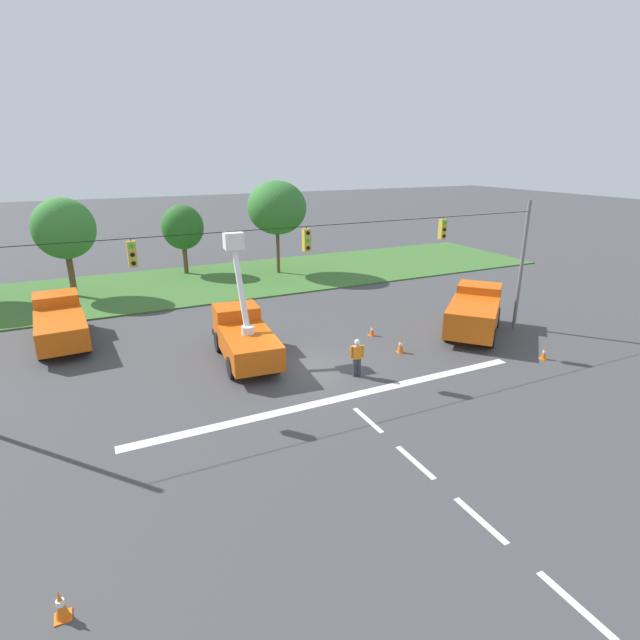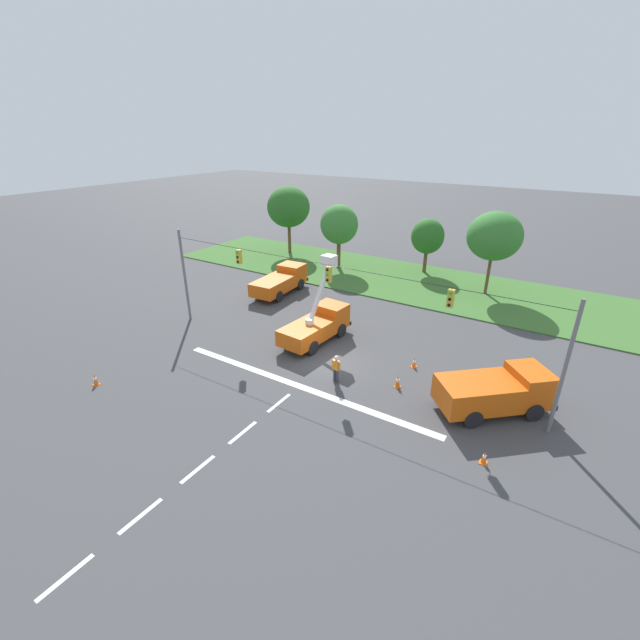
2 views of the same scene
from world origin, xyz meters
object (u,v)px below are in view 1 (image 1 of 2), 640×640
object	(u,v)px
tree_east	(277,208)
utility_truck_bucket_lift	(244,334)
traffic_cone_mid_left	(544,353)
traffic_cone_mid_right	(401,345)
tree_centre	(183,227)
utility_truck_support_far	(60,322)
road_worker	(357,355)
tree_west	(64,229)
traffic_cone_foreground_left	(61,605)
utility_truck_support_near	(475,312)
traffic_cone_foreground_right	(372,330)

from	to	relation	value
tree_east	utility_truck_bucket_lift	world-z (taller)	tree_east
traffic_cone_mid_left	traffic_cone_mid_right	size ratio (longest dim) A/B	0.84
tree_centre	utility_truck_support_far	distance (m)	16.01
utility_truck_support_far	road_worker	distance (m)	15.87
tree_west	utility_truck_support_far	xyz separation A→B (m)	(-0.70, -9.37, -3.58)
tree_west	traffic_cone_foreground_left	size ratio (longest dim) A/B	9.18
utility_truck_bucket_lift	traffic_cone_foreground_left	distance (m)	14.49
tree_centre	utility_truck_support_near	distance (m)	24.27
tree_east	traffic_cone_mid_right	world-z (taller)	tree_east
tree_east	traffic_cone_mid_left	xyz separation A→B (m)	(5.11, -22.51, -5.06)
traffic_cone_mid_left	tree_west	bearing A→B (deg)	132.86
tree_east	traffic_cone_foreground_left	bearing A→B (deg)	-119.61
utility_truck_support_near	traffic_cone_foreground_left	distance (m)	22.90
utility_truck_bucket_lift	utility_truck_support_near	size ratio (longest dim) A/B	1.00
utility_truck_support_far	traffic_cone_mid_left	distance (m)	24.72
traffic_cone_mid_right	utility_truck_bucket_lift	bearing A→B (deg)	160.22
tree_east	tree_west	bearing A→B (deg)	-178.39
tree_west	traffic_cone_foreground_left	xyz separation A→B (m)	(-0.63, -27.75, -4.38)
traffic_cone_foreground_left	utility_truck_support_near	bearing A→B (deg)	26.02
tree_west	traffic_cone_mid_left	size ratio (longest dim) A/B	10.26
tree_west	tree_centre	world-z (taller)	tree_west
tree_centre	utility_truck_support_near	size ratio (longest dim) A/B	0.93
tree_east	utility_truck_bucket_lift	bearing A→B (deg)	-116.49
road_worker	traffic_cone_mid_right	size ratio (longest dim) A/B	2.23
tree_east	utility_truck_support_near	size ratio (longest dim) A/B	1.23
utility_truck_support_far	road_worker	xyz separation A→B (m)	(11.99, -10.40, -0.16)
utility_truck_support_near	traffic_cone_mid_right	xyz separation A→B (m)	(-5.26, -0.61, -0.86)
tree_centre	utility_truck_support_near	xyz separation A→B (m)	(11.50, -21.22, -2.60)
tree_east	utility_truck_support_far	world-z (taller)	tree_east
utility_truck_bucket_lift	traffic_cone_foreground_right	world-z (taller)	utility_truck_bucket_lift
tree_east	utility_truck_support_far	bearing A→B (deg)	-148.63
utility_truck_bucket_lift	traffic_cone_mid_right	size ratio (longest dim) A/B	7.68
utility_truck_support_far	utility_truck_bucket_lift	bearing A→B (deg)	-38.11
tree_west	road_worker	distance (m)	23.07
tree_centre	tree_east	xyz separation A→B (m)	(6.96, -3.07, 1.52)
road_worker	traffic_cone_foreground_left	size ratio (longest dim) A/B	2.39
tree_centre	utility_truck_bucket_lift	world-z (taller)	utility_truck_bucket_lift
tree_west	traffic_cone_mid_right	xyz separation A→B (m)	(14.67, -18.32, -4.35)
tree_centre	utility_truck_bucket_lift	size ratio (longest dim) A/B	0.93
utility_truck_bucket_lift	road_worker	distance (m)	5.68
tree_centre	road_worker	distance (m)	23.62
utility_truck_bucket_lift	utility_truck_support_far	world-z (taller)	utility_truck_bucket_lift
traffic_cone_mid_right	utility_truck_support_far	bearing A→B (deg)	149.80
tree_centre	utility_truck_bucket_lift	distance (m)	19.39
utility_truck_support_near	road_worker	size ratio (longest dim) A/B	3.45
road_worker	utility_truck_support_far	bearing A→B (deg)	139.06
tree_west	utility_truck_support_near	xyz separation A→B (m)	(19.93, -17.71, -3.49)
tree_east	utility_truck_support_far	size ratio (longest dim) A/B	1.16
tree_centre	traffic_cone_foreground_right	distance (m)	20.41
utility_truck_support_near	tree_west	bearing A→B (deg)	138.37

